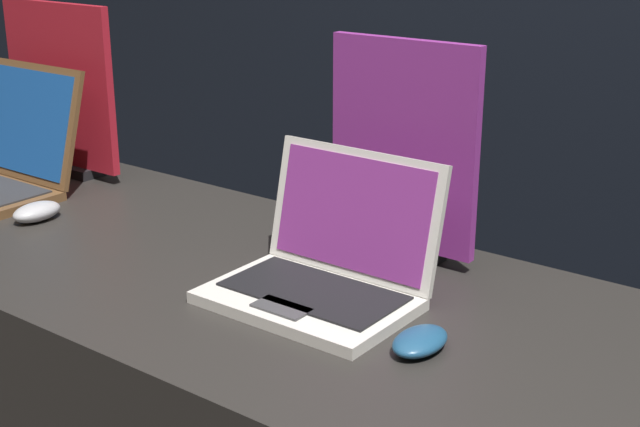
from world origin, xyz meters
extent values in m
cube|color=brown|center=(-0.97, 0.47, 1.03)|extent=(0.37, 0.09, 0.27)
cube|color=#194C99|center=(-0.97, 0.47, 1.03)|extent=(0.33, 0.07, 0.23)
ellipsoid|color=#B2B2B7|center=(-0.72, 0.31, 0.90)|extent=(0.07, 0.11, 0.04)
cube|color=black|center=(-0.97, 0.59, 0.89)|extent=(0.20, 0.07, 0.02)
cube|color=red|center=(-0.97, 0.59, 1.10)|extent=(0.37, 0.02, 0.39)
cube|color=silver|center=(0.00, 0.32, 0.89)|extent=(0.34, 0.22, 0.02)
cube|color=black|center=(0.00, 0.33, 0.90)|extent=(0.30, 0.15, 0.00)
cube|color=#3F3F42|center=(0.00, 0.25, 0.90)|extent=(0.09, 0.05, 0.00)
cube|color=silver|center=(0.00, 0.45, 1.01)|extent=(0.34, 0.06, 0.22)
cube|color=#8C338C|center=(0.00, 0.45, 1.01)|extent=(0.31, 0.05, 0.19)
ellipsoid|color=navy|center=(0.23, 0.30, 0.89)|extent=(0.07, 0.11, 0.03)
cube|color=black|center=(0.00, 0.60, 0.89)|extent=(0.17, 0.07, 0.02)
cube|color=purple|center=(0.00, 0.60, 1.10)|extent=(0.30, 0.02, 0.39)
camera|label=1|loc=(0.83, -0.75, 1.51)|focal=50.00mm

